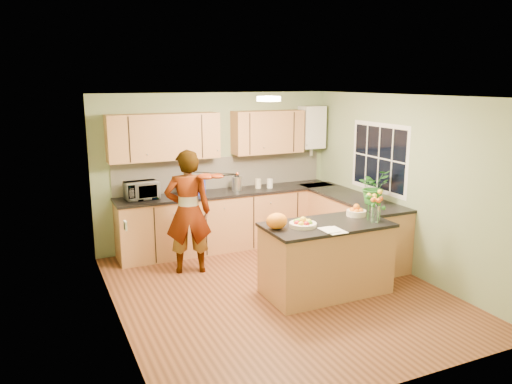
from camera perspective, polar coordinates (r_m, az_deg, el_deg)
name	(u,v)px	position (r m, az deg, el deg)	size (l,w,h in m)	color
floor	(278,292)	(6.61, 2.50, -11.33)	(4.50, 4.50, 0.00)	#552C18
ceiling	(280,96)	(6.05, 2.73, 10.88)	(4.00, 4.50, 0.02)	white
wall_back	(217,170)	(8.24, -4.53, 2.55)	(4.00, 0.02, 2.50)	#8D9E71
wall_front	(400,254)	(4.41, 16.12, -6.82)	(4.00, 0.02, 2.50)	#8D9E71
wall_left	(114,216)	(5.62, -15.90, -2.64)	(0.02, 4.50, 2.50)	#8D9E71
wall_right	(405,185)	(7.32, 16.69, 0.80)	(0.02, 4.50, 2.50)	#8D9E71
back_counter	(229,219)	(8.17, -3.05, -3.12)	(3.64, 0.62, 0.94)	#B87A49
right_counter	(350,225)	(7.97, 10.70, -3.72)	(0.62, 2.24, 0.94)	#B87A49
splashback	(223,172)	(8.27, -3.84, 2.25)	(3.60, 0.02, 0.52)	beige
upper_cabinets	(209,135)	(7.94, -5.38, 6.53)	(3.20, 0.34, 0.70)	#B87A49
boiler	(312,127)	(8.73, 6.39, 7.37)	(0.40, 0.30, 0.86)	white
window_right	(379,158)	(7.72, 13.88, 3.81)	(0.01, 1.30, 1.05)	white
light_switch	(125,226)	(5.03, -14.70, -3.73)	(0.02, 0.09, 0.09)	white
ceiling_lamp	(269,99)	(6.32, 1.46, 10.61)	(0.30, 0.30, 0.07)	#FFEABF
peninsula_island	(326,258)	(6.49, 8.00, -7.48)	(1.61, 0.83, 0.92)	#B87A49
fruit_dish	(303,223)	(6.16, 5.39, -3.54)	(0.34, 0.34, 0.12)	beige
orange_bowl	(356,211)	(6.76, 11.40, -2.15)	(0.26, 0.26, 0.15)	beige
flower_vase	(376,198)	(6.47, 13.55, -0.69)	(0.25, 0.25, 0.46)	silver
orange_bag	(277,221)	(6.04, 2.39, -3.33)	(0.26, 0.22, 0.20)	orange
papers	(334,230)	(6.06, 8.85, -4.34)	(0.23, 0.31, 0.01)	white
violinist	(188,212)	(7.06, -7.77, -2.27)	(0.64, 0.42, 1.77)	#E1AD8A
violin	(206,176)	(6.80, -5.75, 1.79)	(0.59, 0.24, 0.12)	#4C1104
microwave	(142,190)	(7.67, -12.93, 0.17)	(0.48, 0.33, 0.27)	white
blue_box	(193,186)	(7.85, -7.25, 0.65)	(0.32, 0.24, 0.26)	navy
kettle	(237,183)	(8.09, -2.21, 1.07)	(0.17, 0.17, 0.31)	silver
jar_cream	(258,183)	(8.26, 0.23, 0.98)	(0.10, 0.10, 0.16)	beige
jar_white	(270,183)	(8.28, 1.59, 0.99)	(0.10, 0.10, 0.15)	white
potted_plant	(374,186)	(7.39, 13.28, 0.63)	(0.45, 0.39, 0.50)	#2B7426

